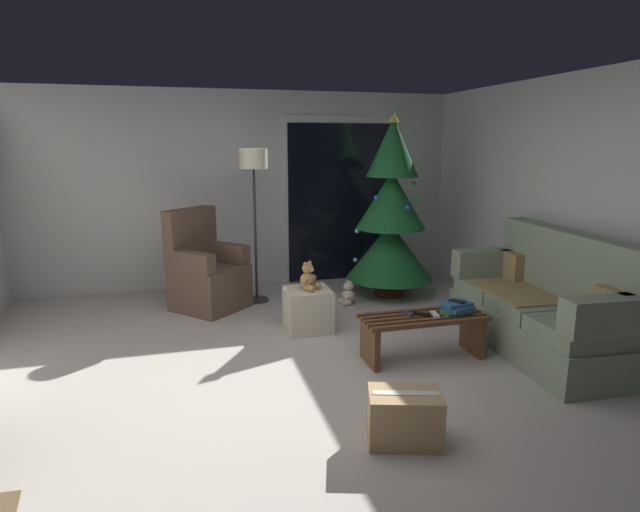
{
  "coord_description": "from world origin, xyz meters",
  "views": [
    {
      "loc": [
        -0.8,
        -3.72,
        1.85
      ],
      "look_at": [
        0.4,
        0.7,
        0.85
      ],
      "focal_mm": 29.14,
      "sensor_mm": 36.0,
      "label": 1
    }
  ],
  "objects_px": {
    "coffee_table": "(423,330)",
    "remote_black": "(422,314)",
    "couch": "(544,307)",
    "teddy_bear_cream_by_tree": "(348,294)",
    "book_stack": "(457,308)",
    "ottoman": "(308,310)",
    "remote_graphite": "(407,313)",
    "teddy_bear_honey": "(309,278)",
    "cardboard_box_taped_mid_floor": "(405,417)",
    "armchair": "(206,274)",
    "floor_lamp": "(254,174)",
    "remote_white": "(435,314)",
    "cell_phone": "(457,301)",
    "christmas_tree": "(391,218)"
  },
  "relations": [
    {
      "from": "remote_graphite",
      "to": "christmas_tree",
      "type": "distance_m",
      "value": 1.98
    },
    {
      "from": "book_stack",
      "to": "christmas_tree",
      "type": "height_order",
      "value": "christmas_tree"
    },
    {
      "from": "remote_black",
      "to": "teddy_bear_cream_by_tree",
      "type": "height_order",
      "value": "remote_black"
    },
    {
      "from": "remote_white",
      "to": "book_stack",
      "type": "distance_m",
      "value": 0.22
    },
    {
      "from": "remote_black",
      "to": "christmas_tree",
      "type": "distance_m",
      "value": 2.01
    },
    {
      "from": "remote_black",
      "to": "teddy_bear_cream_by_tree",
      "type": "distance_m",
      "value": 1.68
    },
    {
      "from": "floor_lamp",
      "to": "book_stack",
      "type": "bearing_deg",
      "value": -55.19
    },
    {
      "from": "teddy_bear_honey",
      "to": "ottoman",
      "type": "bearing_deg",
      "value": 130.19
    },
    {
      "from": "remote_graphite",
      "to": "teddy_bear_honey",
      "type": "xyz_separation_m",
      "value": [
        -0.67,
        0.88,
        0.14
      ]
    },
    {
      "from": "cardboard_box_taped_mid_floor",
      "to": "remote_graphite",
      "type": "bearing_deg",
      "value": 65.26
    },
    {
      "from": "remote_graphite",
      "to": "cardboard_box_taped_mid_floor",
      "type": "relative_size",
      "value": 0.3
    },
    {
      "from": "book_stack",
      "to": "floor_lamp",
      "type": "bearing_deg",
      "value": 124.81
    },
    {
      "from": "book_stack",
      "to": "ottoman",
      "type": "relative_size",
      "value": 0.63
    },
    {
      "from": "teddy_bear_cream_by_tree",
      "to": "teddy_bear_honey",
      "type": "bearing_deg",
      "value": -132.22
    },
    {
      "from": "couch",
      "to": "book_stack",
      "type": "xyz_separation_m",
      "value": [
        -0.83,
        0.07,
        0.05
      ]
    },
    {
      "from": "remote_graphite",
      "to": "teddy_bear_honey",
      "type": "height_order",
      "value": "teddy_bear_honey"
    },
    {
      "from": "cardboard_box_taped_mid_floor",
      "to": "teddy_bear_honey",
      "type": "bearing_deg",
      "value": 92.83
    },
    {
      "from": "cell_phone",
      "to": "couch",
      "type": "bearing_deg",
      "value": -33.76
    },
    {
      "from": "couch",
      "to": "cardboard_box_taped_mid_floor",
      "type": "height_order",
      "value": "couch"
    },
    {
      "from": "remote_black",
      "to": "cell_phone",
      "type": "bearing_deg",
      "value": 127.46
    },
    {
      "from": "ottoman",
      "to": "teddy_bear_cream_by_tree",
      "type": "xyz_separation_m",
      "value": [
        0.66,
        0.71,
        -0.09
      ]
    },
    {
      "from": "armchair",
      "to": "floor_lamp",
      "type": "relative_size",
      "value": 0.63
    },
    {
      "from": "coffee_table",
      "to": "teddy_bear_cream_by_tree",
      "type": "relative_size",
      "value": 3.86
    },
    {
      "from": "remote_black",
      "to": "coffee_table",
      "type": "bearing_deg",
      "value": 124.6
    },
    {
      "from": "christmas_tree",
      "to": "cardboard_box_taped_mid_floor",
      "type": "distance_m",
      "value": 3.34
    },
    {
      "from": "christmas_tree",
      "to": "cell_phone",
      "type": "bearing_deg",
      "value": -94.6
    },
    {
      "from": "remote_white",
      "to": "christmas_tree",
      "type": "height_order",
      "value": "christmas_tree"
    },
    {
      "from": "christmas_tree",
      "to": "teddy_bear_honey",
      "type": "xyz_separation_m",
      "value": [
        -1.25,
        -0.93,
        -0.42
      ]
    },
    {
      "from": "couch",
      "to": "teddy_bear_honey",
      "type": "xyz_separation_m",
      "value": [
        -1.93,
        1.04,
        0.15
      ]
    },
    {
      "from": "armchair",
      "to": "floor_lamp",
      "type": "bearing_deg",
      "value": 10.75
    },
    {
      "from": "remote_white",
      "to": "armchair",
      "type": "bearing_deg",
      "value": -34.65
    },
    {
      "from": "coffee_table",
      "to": "cardboard_box_taped_mid_floor",
      "type": "height_order",
      "value": "coffee_table"
    },
    {
      "from": "couch",
      "to": "teddy_bear_cream_by_tree",
      "type": "height_order",
      "value": "couch"
    },
    {
      "from": "couch",
      "to": "christmas_tree",
      "type": "relative_size",
      "value": 0.9
    },
    {
      "from": "remote_black",
      "to": "remote_graphite",
      "type": "bearing_deg",
      "value": -78.42
    },
    {
      "from": "coffee_table",
      "to": "remote_black",
      "type": "bearing_deg",
      "value": 173.8
    },
    {
      "from": "remote_white",
      "to": "remote_graphite",
      "type": "distance_m",
      "value": 0.24
    },
    {
      "from": "remote_white",
      "to": "floor_lamp",
      "type": "height_order",
      "value": "floor_lamp"
    },
    {
      "from": "christmas_tree",
      "to": "floor_lamp",
      "type": "bearing_deg",
      "value": 173.44
    },
    {
      "from": "cell_phone",
      "to": "teddy_bear_cream_by_tree",
      "type": "xyz_separation_m",
      "value": [
        -0.45,
        1.67,
        -0.38
      ]
    },
    {
      "from": "remote_white",
      "to": "book_stack",
      "type": "height_order",
      "value": "book_stack"
    },
    {
      "from": "remote_black",
      "to": "cell_phone",
      "type": "distance_m",
      "value": 0.34
    },
    {
      "from": "cardboard_box_taped_mid_floor",
      "to": "armchair",
      "type": "bearing_deg",
      "value": 108.71
    },
    {
      "from": "remote_graphite",
      "to": "remote_white",
      "type": "bearing_deg",
      "value": 145.37
    },
    {
      "from": "coffee_table",
      "to": "cardboard_box_taped_mid_floor",
      "type": "distance_m",
      "value": 1.35
    },
    {
      "from": "cell_phone",
      "to": "christmas_tree",
      "type": "xyz_separation_m",
      "value": [
        0.15,
        1.89,
        0.47
      ]
    },
    {
      "from": "teddy_bear_honey",
      "to": "cell_phone",
      "type": "bearing_deg",
      "value": -40.95
    },
    {
      "from": "armchair",
      "to": "ottoman",
      "type": "height_order",
      "value": "armchair"
    },
    {
      "from": "ottoman",
      "to": "teddy_bear_honey",
      "type": "relative_size",
      "value": 1.54
    },
    {
      "from": "book_stack",
      "to": "floor_lamp",
      "type": "height_order",
      "value": "floor_lamp"
    }
  ]
}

